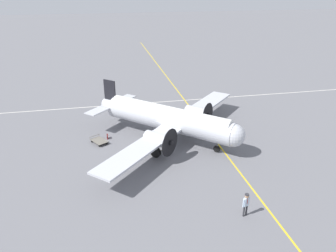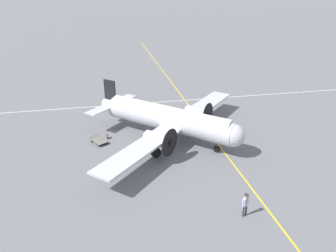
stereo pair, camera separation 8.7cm
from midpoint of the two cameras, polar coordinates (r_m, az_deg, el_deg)
ground_plane at (r=35.45m, az=0.07°, el=-2.24°), size 300.00×300.00×0.00m
apron_line_eastwest at (r=36.66m, az=7.58°, el=-1.53°), size 120.00×0.16×0.01m
apron_line_northsouth at (r=46.04m, az=-2.90°, el=4.09°), size 0.16×120.00×0.01m
airliner_main at (r=34.28m, az=0.61°, el=1.19°), size 18.82×18.48×5.36m
crew_foreground at (r=24.67m, az=13.48°, el=-12.82°), size 0.40×0.60×1.88m
suitcase_near_door at (r=36.00m, az=-10.44°, el=-1.81°), size 0.49×0.12×0.51m
baggage_cart at (r=35.17m, az=-11.84°, el=-2.51°), size 2.19×1.97×0.56m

